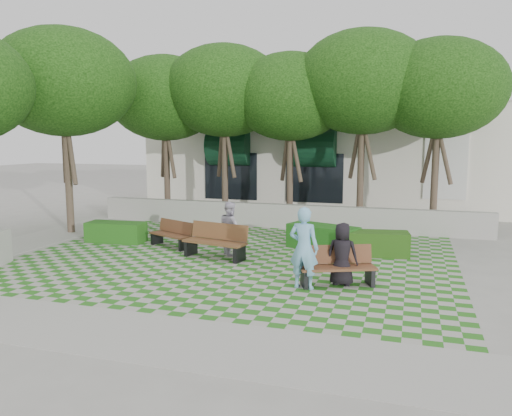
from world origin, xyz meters
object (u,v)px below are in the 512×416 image
(bench_west, at_px, (172,234))
(person_blue, at_px, (304,248))
(hedge_midright, at_px, (323,238))
(hedge_west, at_px, (116,232))
(bench_mid, at_px, (216,242))
(person_white, at_px, (230,228))
(bench_east, at_px, (337,267))
(person_dark, at_px, (342,254))
(hedge_east, at_px, (373,243))

(bench_west, xyz_separation_m, person_blue, (4.84, -3.04, 0.54))
(bench_west, relative_size, hedge_midright, 0.76)
(hedge_midright, xyz_separation_m, hedge_west, (-6.64, -0.94, -0.04))
(bench_mid, relative_size, bench_west, 1.19)
(bench_west, height_order, hedge_midright, bench_west)
(person_blue, relative_size, person_white, 1.20)
(hedge_midright, distance_m, hedge_west, 6.71)
(bench_east, relative_size, person_dark, 1.24)
(bench_east, relative_size, person_blue, 0.98)
(bench_east, xyz_separation_m, person_dark, (0.11, 0.06, 0.29))
(hedge_midright, height_order, person_white, person_white)
(bench_east, height_order, person_blue, person_blue)
(hedge_midright, relative_size, person_white, 1.38)
(person_blue, xyz_separation_m, person_white, (-2.75, 2.66, -0.15))
(person_blue, distance_m, person_white, 3.83)
(hedge_west, distance_m, person_blue, 7.62)
(bench_east, distance_m, person_white, 4.08)
(bench_west, xyz_separation_m, person_dark, (5.63, -2.52, 0.34))
(hedge_west, bearing_deg, bench_east, -19.33)
(bench_mid, xyz_separation_m, hedge_east, (4.22, 1.66, -0.12))
(hedge_west, height_order, person_dark, person_dark)
(bench_west, distance_m, hedge_midright, 4.68)
(bench_mid, height_order, person_white, person_white)
(bench_east, xyz_separation_m, hedge_west, (-7.60, 2.67, -0.11))
(bench_mid, height_order, person_blue, person_blue)
(bench_east, height_order, hedge_west, bench_east)
(bench_east, bearing_deg, bench_mid, 132.71)
(person_blue, height_order, person_white, person_blue)
(bench_west, distance_m, hedge_east, 6.13)
(hedge_east, height_order, person_dark, person_dark)
(bench_mid, distance_m, hedge_east, 4.54)
(hedge_midright, bearing_deg, hedge_west, -171.95)
(bench_east, distance_m, bench_mid, 4.01)
(bench_mid, xyz_separation_m, hedge_midright, (2.71, 1.97, -0.10))
(hedge_east, height_order, person_blue, person_blue)
(hedge_east, bearing_deg, person_dark, -97.98)
(bench_mid, xyz_separation_m, person_white, (0.23, 0.56, 0.31))
(person_white, bearing_deg, bench_mid, 116.99)
(bench_east, bearing_deg, person_blue, -168.82)
(hedge_east, bearing_deg, person_white, -164.54)
(hedge_midright, xyz_separation_m, person_dark, (1.07, -3.55, 0.36))
(bench_east, distance_m, hedge_west, 8.05)
(hedge_west, bearing_deg, person_blue, -24.35)
(bench_mid, bearing_deg, hedge_east, 33.67)
(bench_east, distance_m, hedge_east, 3.35)
(bench_mid, distance_m, hedge_west, 4.07)
(hedge_east, xyz_separation_m, hedge_midright, (-1.52, 0.31, 0.02))
(person_blue, bearing_deg, hedge_west, -17.32)
(hedge_east, bearing_deg, bench_west, -173.23)
(hedge_east, bearing_deg, hedge_west, -175.58)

